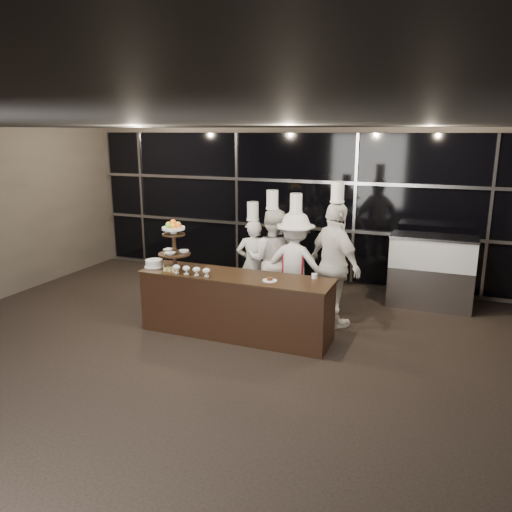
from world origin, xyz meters
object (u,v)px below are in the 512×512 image
at_px(layer_cake, 154,263).
at_px(display_case, 431,268).
at_px(chef_c, 295,265).
at_px(chef_a, 253,262).
at_px(buffet_counter, 236,305).
at_px(display_stand, 174,241).
at_px(chef_d, 335,265).
at_px(chef_b, 272,259).

xyz_separation_m(layer_cake, display_case, (3.91, 2.40, -0.29)).
bearing_deg(layer_cake, chef_c, 31.02).
bearing_deg(chef_a, buffet_counter, -79.25).
distance_m(display_stand, chef_d, 2.44).
bearing_deg(display_case, chef_a, -158.57).
xyz_separation_m(layer_cake, chef_b, (1.45, 1.28, -0.10)).
height_order(buffet_counter, layer_cake, layer_cake).
relative_size(display_stand, display_case, 0.54).
relative_size(layer_cake, chef_a, 0.17).
xyz_separation_m(display_case, chef_b, (-2.46, -1.12, 0.18)).
relative_size(layer_cake, display_case, 0.22).
distance_m(buffet_counter, chef_c, 1.28).
bearing_deg(buffet_counter, chef_b, 84.87).
distance_m(chef_b, chef_d, 1.20).
xyz_separation_m(display_case, chef_c, (-2.02, -1.27, 0.17)).
relative_size(display_stand, chef_d, 0.33).
relative_size(chef_a, chef_c, 0.90).
bearing_deg(chef_b, chef_a, 176.74).
distance_m(chef_b, chef_c, 0.47).
relative_size(buffet_counter, chef_a, 1.57).
bearing_deg(display_case, chef_d, -131.73).
relative_size(layer_cake, chef_d, 0.13).
height_order(chef_a, chef_b, chef_b).
bearing_deg(display_stand, layer_cake, -171.54).
bearing_deg(chef_a, display_stand, -121.42).
bearing_deg(chef_d, chef_c, 162.38).
distance_m(display_stand, chef_b, 1.72).
bearing_deg(buffet_counter, layer_cake, -177.86).
relative_size(buffet_counter, display_case, 2.05).
xyz_separation_m(chef_b, chef_d, (1.14, -0.36, 0.11)).
relative_size(buffet_counter, chef_d, 1.27).
height_order(layer_cake, chef_b, chef_b).
distance_m(display_stand, chef_c, 1.96).
distance_m(display_case, chef_d, 2.01).
distance_m(layer_cake, chef_d, 2.74).
distance_m(buffet_counter, layer_cake, 1.43).
height_order(display_stand, chef_d, chef_d).
distance_m(buffet_counter, chef_a, 1.31).
bearing_deg(chef_d, display_stand, -158.93).
bearing_deg(layer_cake, display_case, 31.57).
xyz_separation_m(display_stand, layer_cake, (-0.34, -0.05, -0.37)).
bearing_deg(chef_d, chef_a, 165.54).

